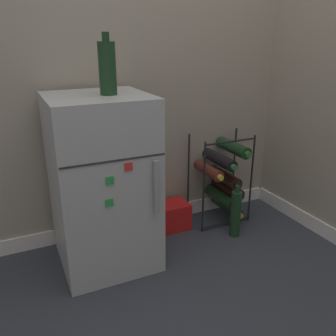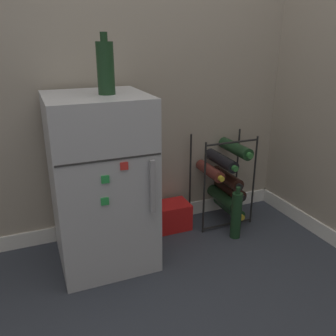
{
  "view_description": "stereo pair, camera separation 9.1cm",
  "coord_description": "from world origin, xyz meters",
  "px_view_note": "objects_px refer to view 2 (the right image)",
  "views": [
    {
      "loc": [
        -0.87,
        -1.27,
        1.14
      ],
      "look_at": [
        -0.07,
        0.44,
        0.45
      ],
      "focal_mm": 38.0,
      "sensor_mm": 36.0,
      "label": 1
    },
    {
      "loc": [
        -0.78,
        -1.31,
        1.14
      ],
      "look_at": [
        -0.07,
        0.44,
        0.45
      ],
      "focal_mm": 38.0,
      "sensor_mm": 36.0,
      "label": 2
    }
  ],
  "objects_px": {
    "fridge_top_bottle": "(106,68)",
    "wine_rack": "(226,180)",
    "soda_box": "(169,216)",
    "loose_bottle_floor": "(236,215)",
    "mini_fridge": "(101,182)"
  },
  "relations": [
    {
      "from": "wine_rack",
      "to": "loose_bottle_floor",
      "type": "relative_size",
      "value": 1.77
    },
    {
      "from": "soda_box",
      "to": "fridge_top_bottle",
      "type": "bearing_deg",
      "value": -155.07
    },
    {
      "from": "wine_rack",
      "to": "fridge_top_bottle",
      "type": "relative_size",
      "value": 2.12
    },
    {
      "from": "mini_fridge",
      "to": "loose_bottle_floor",
      "type": "bearing_deg",
      "value": -6.92
    },
    {
      "from": "wine_rack",
      "to": "soda_box",
      "type": "bearing_deg",
      "value": 174.61
    },
    {
      "from": "soda_box",
      "to": "loose_bottle_floor",
      "type": "distance_m",
      "value": 0.42
    },
    {
      "from": "mini_fridge",
      "to": "loose_bottle_floor",
      "type": "xyz_separation_m",
      "value": [
        0.77,
        -0.09,
        -0.3
      ]
    },
    {
      "from": "mini_fridge",
      "to": "soda_box",
      "type": "height_order",
      "value": "mini_fridge"
    },
    {
      "from": "wine_rack",
      "to": "fridge_top_bottle",
      "type": "bearing_deg",
      "value": -169.33
    },
    {
      "from": "fridge_top_bottle",
      "to": "loose_bottle_floor",
      "type": "bearing_deg",
      "value": -5.61
    },
    {
      "from": "mini_fridge",
      "to": "loose_bottle_floor",
      "type": "distance_m",
      "value": 0.83
    },
    {
      "from": "mini_fridge",
      "to": "wine_rack",
      "type": "xyz_separation_m",
      "value": [
        0.82,
        0.12,
        -0.16
      ]
    },
    {
      "from": "wine_rack",
      "to": "soda_box",
      "type": "height_order",
      "value": "wine_rack"
    },
    {
      "from": "fridge_top_bottle",
      "to": "wine_rack",
      "type": "bearing_deg",
      "value": 10.67
    },
    {
      "from": "wine_rack",
      "to": "loose_bottle_floor",
      "type": "distance_m",
      "value": 0.26
    }
  ]
}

